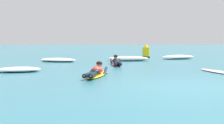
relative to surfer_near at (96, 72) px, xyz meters
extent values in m
plane|color=#2D6B7A|center=(2.41, 7.46, -0.14)|extent=(120.00, 120.00, 0.00)
ellipsoid|color=yellow|center=(0.02, 0.09, -0.10)|extent=(1.07, 2.31, 0.07)
ellipsoid|color=yellow|center=(0.30, 1.13, -0.09)|extent=(0.23, 0.24, 0.06)
ellipsoid|color=red|center=(0.04, 0.14, 0.06)|extent=(0.54, 0.70, 0.34)
ellipsoid|color=black|center=(-0.05, -0.21, 0.03)|extent=(0.40, 0.36, 0.20)
cylinder|color=black|center=(-0.27, -0.73, 0.00)|extent=(0.39, 0.83, 0.14)
ellipsoid|color=black|center=(-0.40, -1.12, 0.00)|extent=(0.15, 0.24, 0.08)
cylinder|color=black|center=(-0.12, -0.77, 0.00)|extent=(0.30, 0.83, 0.14)
ellipsoid|color=black|center=(-0.20, -1.17, 0.00)|extent=(0.15, 0.24, 0.08)
cylinder|color=black|center=(-0.09, 0.53, -0.02)|extent=(0.22, 0.55, 0.32)
sphere|color=tan|center=(0.00, 0.88, -0.12)|extent=(0.09, 0.09, 0.09)
cylinder|color=black|center=(0.33, 0.40, -0.02)|extent=(0.22, 0.55, 0.32)
sphere|color=tan|center=(0.42, 0.73, -0.12)|extent=(0.09, 0.09, 0.09)
sphere|color=tan|center=(0.13, 0.50, 0.25)|extent=(0.21, 0.21, 0.21)
ellipsoid|color=black|center=(0.12, 0.48, 0.28)|extent=(0.26, 0.25, 0.16)
ellipsoid|color=#E54C66|center=(1.13, 4.76, -0.10)|extent=(0.56, 1.99, 0.07)
ellipsoid|color=#E54C66|center=(1.14, 5.70, -0.09)|extent=(0.20, 0.20, 0.06)
ellipsoid|color=black|center=(1.13, 4.81, 0.06)|extent=(0.41, 0.65, 0.34)
ellipsoid|color=black|center=(1.13, 4.44, 0.03)|extent=(0.34, 0.28, 0.20)
cylinder|color=black|center=(1.04, 3.84, 0.00)|extent=(0.21, 0.91, 0.14)
ellipsoid|color=black|center=(1.01, 3.39, 0.00)|extent=(0.10, 0.22, 0.08)
cylinder|color=black|center=(1.20, 3.83, 0.00)|extent=(0.18, 0.91, 0.14)
ellipsoid|color=black|center=(1.21, 3.38, 0.00)|extent=(0.10, 0.22, 0.08)
cylinder|color=black|center=(0.92, 5.17, -0.02)|extent=(0.10, 0.60, 0.34)
sphere|color=tan|center=(0.92, 5.56, -0.12)|extent=(0.09, 0.09, 0.09)
cylinder|color=black|center=(1.36, 5.14, -0.02)|extent=(0.10, 0.60, 0.34)
sphere|color=tan|center=(1.36, 5.51, -0.12)|extent=(0.09, 0.09, 0.09)
sphere|color=tan|center=(1.14, 5.19, 0.25)|extent=(0.21, 0.21, 0.21)
ellipsoid|color=black|center=(1.14, 5.17, 0.28)|extent=(0.22, 0.20, 0.16)
ellipsoid|color=silver|center=(4.72, 0.92, -0.10)|extent=(0.82, 2.26, 0.07)
cube|color=orange|center=(4.72, 0.92, -0.06)|extent=(0.32, 1.87, 0.01)
ellipsoid|color=white|center=(-3.02, 1.65, -0.04)|extent=(1.84, 1.18, 0.19)
ellipsoid|color=white|center=(-2.61, 1.85, -0.07)|extent=(0.65, 0.50, 0.14)
ellipsoid|color=white|center=(-3.51, 1.48, -0.08)|extent=(0.72, 0.62, 0.11)
ellipsoid|color=white|center=(-2.02, 7.13, -0.03)|extent=(2.39, 1.80, 0.21)
ellipsoid|color=white|center=(-1.46, 7.10, -0.06)|extent=(0.89, 0.75, 0.15)
ellipsoid|color=white|center=(-2.66, 7.26, -0.08)|extent=(0.95, 0.91, 0.12)
ellipsoid|color=white|center=(2.10, 7.39, 0.01)|extent=(2.46, 0.72, 0.29)
ellipsoid|color=white|center=(2.71, 7.50, -0.04)|extent=(0.95, 0.60, 0.20)
ellipsoid|color=white|center=(1.37, 7.31, -0.06)|extent=(0.95, 0.64, 0.16)
ellipsoid|color=white|center=(5.62, 9.02, 0.00)|extent=(2.53, 1.66, 0.26)
ellipsoid|color=white|center=(6.13, 9.34, -0.04)|extent=(0.96, 0.77, 0.18)
ellipsoid|color=white|center=(4.98, 8.72, -0.06)|extent=(0.92, 0.65, 0.15)
cylinder|color=yellow|center=(3.70, 10.21, 0.24)|extent=(0.49, 0.49, 0.75)
cone|color=yellow|center=(3.70, 10.21, 0.74)|extent=(0.34, 0.34, 0.24)
cylinder|color=black|center=(3.70, 10.21, -0.08)|extent=(0.52, 0.52, 0.12)
camera|label=1|loc=(-0.24, -10.38, 1.12)|focal=48.23mm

